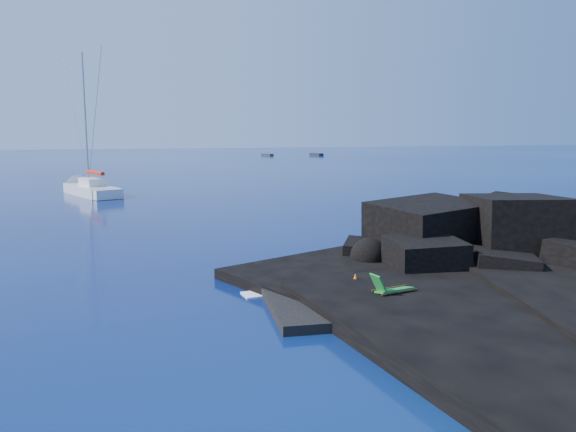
% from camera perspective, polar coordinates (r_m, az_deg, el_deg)
% --- Properties ---
extents(ground, '(400.00, 400.00, 0.00)m').
position_cam_1_polar(ground, '(19.96, -2.10, -10.22)').
color(ground, '#04043D').
rests_on(ground, ground).
extents(headland, '(24.00, 24.00, 3.60)m').
position_cam_1_polar(headland, '(28.53, 22.35, -5.10)').
color(headland, black).
rests_on(headland, ground).
extents(beach, '(9.08, 6.86, 0.70)m').
position_cam_1_polar(beach, '(21.94, 9.09, -8.57)').
color(beach, black).
rests_on(beach, ground).
extents(surf_foam, '(10.00, 8.00, 0.06)m').
position_cam_1_polar(surf_foam, '(26.08, 5.69, -5.74)').
color(surf_foam, white).
rests_on(surf_foam, ground).
extents(sailboat, '(7.52, 13.79, 14.32)m').
position_cam_1_polar(sailboat, '(60.84, -19.37, 2.03)').
color(sailboat, silver).
rests_on(sailboat, ground).
extents(deck_chair, '(1.73, 0.99, 1.12)m').
position_cam_1_polar(deck_chair, '(20.98, 10.75, -6.83)').
color(deck_chair, '#1A762C').
rests_on(deck_chair, beach).
extents(towel, '(1.79, 0.99, 0.05)m').
position_cam_1_polar(towel, '(21.00, 10.16, -8.32)').
color(towel, silver).
rests_on(towel, beach).
extents(sunbather, '(1.67, 0.67, 0.27)m').
position_cam_1_polar(sunbather, '(20.96, 10.17, -7.91)').
color(sunbather, '#E4A578').
rests_on(sunbather, towel).
extents(marker_cone, '(0.37, 0.37, 0.50)m').
position_cam_1_polar(marker_cone, '(22.62, 6.86, -6.41)').
color(marker_cone, orange).
rests_on(marker_cone, beach).
extents(distant_boat_a, '(2.64, 4.09, 0.52)m').
position_cam_1_polar(distant_boat_a, '(151.39, -2.11, 6.15)').
color(distant_boat_a, '#292A2E').
rests_on(distant_boat_a, ground).
extents(distant_boat_b, '(2.59, 4.93, 0.63)m').
position_cam_1_polar(distant_boat_b, '(152.54, 2.90, 6.16)').
color(distant_boat_b, black).
rests_on(distant_boat_b, ground).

